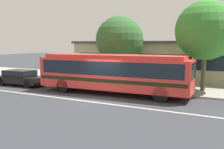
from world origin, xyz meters
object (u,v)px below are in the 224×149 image
at_px(sedan_behind_bus, 21,77).
at_px(bus_stop_sign, 192,71).
at_px(pedestrian_standing_by_tree, 189,78).
at_px(pedestrian_waiting_near_sign, 188,79).
at_px(street_tree_near_stop, 120,40).
at_px(pedestrian_walking_along_curb, 165,76).
at_px(street_tree_mid_block, 205,31).
at_px(transit_bus, 113,71).

bearing_deg(sedan_behind_bus, bus_stop_sign, 8.19).
distance_m(pedestrian_standing_by_tree, bus_stop_sign, 0.83).
bearing_deg(pedestrian_waiting_near_sign, bus_stop_sign, -25.53).
relative_size(pedestrian_waiting_near_sign, pedestrian_standing_by_tree, 1.00).
bearing_deg(street_tree_near_stop, sedan_behind_bus, -145.14).
relative_size(pedestrian_walking_along_curb, street_tree_mid_block, 0.25).
relative_size(sedan_behind_bus, pedestrian_waiting_near_sign, 2.52).
bearing_deg(transit_bus, pedestrian_walking_along_curb, 48.59).
bearing_deg(pedestrian_standing_by_tree, bus_stop_sign, -62.58).
bearing_deg(pedestrian_standing_by_tree, street_tree_mid_block, 62.81).
distance_m(pedestrian_walking_along_curb, street_tree_mid_block, 4.32).
bearing_deg(pedestrian_walking_along_curb, transit_bus, -131.41).
distance_m(sedan_behind_bus, pedestrian_standing_by_tree, 13.65).
height_order(sedan_behind_bus, street_tree_near_stop, street_tree_near_stop).
height_order(sedan_behind_bus, street_tree_mid_block, street_tree_mid_block).
bearing_deg(pedestrian_walking_along_curb, street_tree_mid_block, 8.89).
bearing_deg(transit_bus, pedestrian_standing_by_tree, 24.88).
relative_size(pedestrian_standing_by_tree, bus_stop_sign, 0.70).
distance_m(sedan_behind_bus, bus_stop_sign, 13.86).
bearing_deg(pedestrian_standing_by_tree, pedestrian_walking_along_curb, 153.34).
relative_size(transit_bus, pedestrian_walking_along_curb, 6.68).
distance_m(bus_stop_sign, street_tree_near_stop, 7.61).
height_order(pedestrian_standing_by_tree, bus_stop_sign, bus_stop_sign).
distance_m(pedestrian_waiting_near_sign, pedestrian_standing_by_tree, 0.39).
bearing_deg(sedan_behind_bus, street_tree_near_stop, 34.86).
distance_m(transit_bus, bus_stop_sign, 5.33).
relative_size(sedan_behind_bus, pedestrian_standing_by_tree, 2.53).
height_order(transit_bus, pedestrian_standing_by_tree, transit_bus).
height_order(sedan_behind_bus, pedestrian_walking_along_curb, pedestrian_walking_along_curb).
height_order(pedestrian_walking_along_curb, street_tree_near_stop, street_tree_near_stop).
bearing_deg(sedan_behind_bus, pedestrian_waiting_near_sign, 8.92).
bearing_deg(street_tree_near_stop, bus_stop_sign, -23.08).
distance_m(street_tree_near_stop, street_tree_mid_block, 7.27).
distance_m(pedestrian_waiting_near_sign, street_tree_near_stop, 7.50).
distance_m(transit_bus, pedestrian_waiting_near_sign, 5.14).
bearing_deg(bus_stop_sign, sedan_behind_bus, -171.81).
bearing_deg(street_tree_mid_block, pedestrian_waiting_near_sign, -112.16).
bearing_deg(transit_bus, street_tree_near_stop, 110.19).
xyz_separation_m(pedestrian_standing_by_tree, street_tree_mid_block, (0.72, 1.40, 3.30)).
bearing_deg(street_tree_near_stop, pedestrian_standing_by_tree, -19.97).
xyz_separation_m(pedestrian_waiting_near_sign, bus_stop_sign, (0.28, -0.13, 0.57)).
bearing_deg(pedestrian_standing_by_tree, transit_bus, -155.12).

